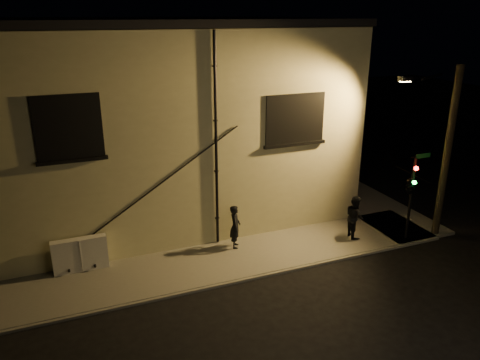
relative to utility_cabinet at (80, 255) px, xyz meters
name	(u,v)px	position (x,y,z in m)	size (l,w,h in m)	color
ground	(290,270)	(7.15, -2.70, -0.75)	(90.00, 90.00, 0.00)	black
sidewalk	(269,218)	(8.38, 1.69, -0.69)	(21.00, 16.00, 0.12)	#67665C
building	(152,114)	(4.15, 6.29, 3.65)	(16.20, 12.23, 8.80)	beige
utility_cabinet	(80,255)	(0.00, 0.00, 0.00)	(1.93, 0.32, 1.27)	silver
pedestrian_a	(235,227)	(5.88, -0.41, 0.26)	(0.65, 0.43, 1.78)	black
pedestrian_b	(355,217)	(10.84, -1.39, 0.27)	(0.88, 0.68, 1.80)	black
traffic_signal	(411,184)	(12.60, -2.44, 1.82)	(1.24, 2.14, 3.64)	black
streetlamp_pole	(445,150)	(14.20, -2.35, 3.06)	(2.02, 1.39, 7.19)	black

